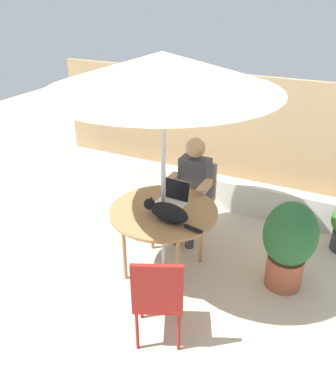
% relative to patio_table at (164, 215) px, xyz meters
% --- Properties ---
extents(ground_plane, '(14.00, 14.00, 0.00)m').
position_rel_patio_table_xyz_m(ground_plane, '(0.00, 0.00, -0.69)').
color(ground_plane, beige).
extents(fence_back, '(5.79, 0.08, 1.64)m').
position_rel_patio_table_xyz_m(fence_back, '(0.00, 2.31, 0.13)').
color(fence_back, tan).
rests_on(fence_back, ground).
extents(planter_wall_low, '(5.21, 0.20, 0.42)m').
position_rel_patio_table_xyz_m(planter_wall_low, '(0.00, 1.58, -0.48)').
color(planter_wall_low, beige).
rests_on(planter_wall_low, ground).
extents(patio_table, '(1.07, 1.07, 0.75)m').
position_rel_patio_table_xyz_m(patio_table, '(0.00, 0.00, 0.00)').
color(patio_table, '#9E754C').
rests_on(patio_table, ground).
extents(patio_umbrella, '(2.03, 2.03, 2.23)m').
position_rel_patio_table_xyz_m(patio_umbrella, '(0.00, 0.00, 1.38)').
color(patio_umbrella, '#B7B7BC').
rests_on(patio_umbrella, ground).
extents(chair_occupied, '(0.40, 0.40, 0.89)m').
position_rel_patio_table_xyz_m(chair_occupied, '(0.00, 0.89, -0.17)').
color(chair_occupied, '#B2A899').
rests_on(chair_occupied, ground).
extents(chair_empty, '(0.53, 0.53, 0.89)m').
position_rel_patio_table_xyz_m(chair_empty, '(0.38, -0.86, -0.17)').
color(chair_empty, maroon).
rests_on(chair_empty, ground).
extents(person_seated, '(0.48, 0.48, 1.23)m').
position_rel_patio_table_xyz_m(person_seated, '(-0.00, 0.73, 0.00)').
color(person_seated, '#3F3F47').
rests_on(person_seated, ground).
extents(laptop, '(0.31, 0.26, 0.21)m').
position_rel_patio_table_xyz_m(laptop, '(0.02, 0.19, 0.12)').
color(laptop, silver).
rests_on(laptop, patio_table).
extents(cat, '(0.65, 0.24, 0.17)m').
position_rel_patio_table_xyz_m(cat, '(0.11, -0.15, 0.14)').
color(cat, black).
rests_on(cat, patio_table).
extents(potted_plant_near_fence, '(0.51, 0.51, 0.94)m').
position_rel_patio_table_xyz_m(potted_plant_near_fence, '(1.18, 0.33, -0.17)').
color(potted_plant_near_fence, '#9E5138').
rests_on(potted_plant_near_fence, ground).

